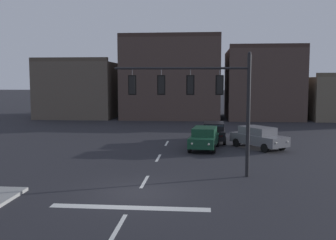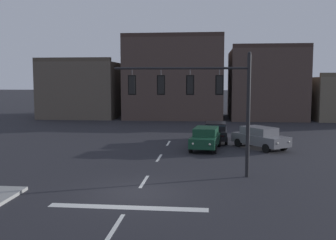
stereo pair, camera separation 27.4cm
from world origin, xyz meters
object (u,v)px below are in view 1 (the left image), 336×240
(signal_mast_near_side, at_px, (201,93))
(car_lot_nearside, at_px, (258,137))
(car_lot_farside, at_px, (204,138))
(car_lot_middle, at_px, (214,131))

(signal_mast_near_side, xyz_separation_m, car_lot_nearside, (4.23, 8.88, -3.52))
(car_lot_nearside, height_order, car_lot_farside, same)
(signal_mast_near_side, bearing_deg, car_lot_middle, 85.03)
(car_lot_nearside, relative_size, car_lot_farside, 1.00)
(car_lot_farside, bearing_deg, car_lot_nearside, 10.34)
(signal_mast_near_side, relative_size, car_lot_nearside, 1.52)
(signal_mast_near_side, xyz_separation_m, car_lot_middle, (1.03, 11.82, -3.52))
(signal_mast_near_side, distance_m, car_lot_nearside, 10.45)
(signal_mast_near_side, height_order, car_lot_farside, signal_mast_near_side)
(car_lot_middle, bearing_deg, car_lot_nearside, -42.54)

